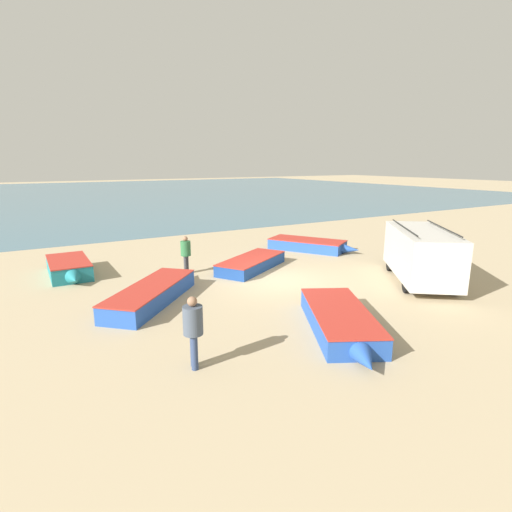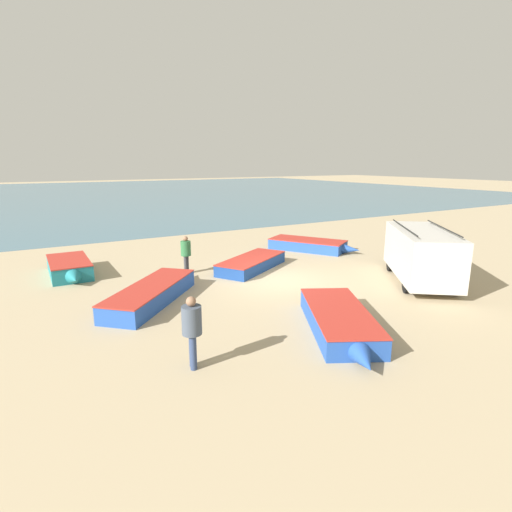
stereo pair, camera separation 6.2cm
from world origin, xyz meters
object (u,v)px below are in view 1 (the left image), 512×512
(fishing_rowboat_2, at_px, (154,292))
(fisherman_0, at_px, (186,251))
(parked_van, at_px, (421,253))
(fishing_rowboat_0, at_px, (69,268))
(fishing_rowboat_4, at_px, (253,263))
(fisherman_1, at_px, (193,326))
(fishing_rowboat_3, at_px, (341,321))
(fishing_rowboat_1, at_px, (309,245))

(fishing_rowboat_2, distance_m, fisherman_0, 3.64)
(parked_van, height_order, fishing_rowboat_2, parked_van)
(fishing_rowboat_0, bearing_deg, fisherman_0, 63.98)
(fishing_rowboat_4, bearing_deg, parked_van, -78.05)
(parked_van, distance_m, fisherman_1, 10.72)
(fishing_rowboat_3, distance_m, fisherman_0, 8.24)
(fisherman_1, bearing_deg, fishing_rowboat_4, 66.57)
(fishing_rowboat_2, xyz_separation_m, fishing_rowboat_4, (5.18, 2.05, -0.04))
(fishing_rowboat_3, bearing_deg, fishing_rowboat_4, -162.73)
(fishing_rowboat_2, height_order, fisherman_1, fisherman_1)
(fishing_rowboat_3, bearing_deg, fishing_rowboat_2, -116.27)
(fishing_rowboat_0, xyz_separation_m, fishing_rowboat_2, (2.20, -4.96, -0.03))
(parked_van, relative_size, fishing_rowboat_2, 1.10)
(fishing_rowboat_1, relative_size, fishing_rowboat_2, 1.02)
(fishing_rowboat_0, distance_m, fisherman_0, 5.00)
(parked_van, xyz_separation_m, fishing_rowboat_4, (-4.81, 5.16, -0.90))
(fishing_rowboat_3, height_order, fisherman_1, fisherman_1)
(fishing_rowboat_1, bearing_deg, fishing_rowboat_4, -100.08)
(fishing_rowboat_3, xyz_separation_m, fisherman_0, (-1.61, 8.05, 0.68))
(fishing_rowboat_1, xyz_separation_m, fishing_rowboat_2, (-9.81, -3.87, 0.02))
(fishing_rowboat_1, bearing_deg, parked_van, -30.07)
(fishing_rowboat_3, distance_m, fisherman_1, 4.46)
(fishing_rowboat_4, relative_size, fisherman_1, 2.61)
(fishing_rowboat_0, bearing_deg, fishing_rowboat_4, 68.50)
(fishing_rowboat_3, bearing_deg, fisherman_1, -64.64)
(fisherman_1, bearing_deg, fishing_rowboat_3, 13.07)
(fishing_rowboat_3, relative_size, fisherman_0, 2.93)
(fishing_rowboat_3, height_order, fishing_rowboat_4, fishing_rowboat_3)
(fishing_rowboat_0, distance_m, fishing_rowboat_2, 5.43)
(fishing_rowboat_1, bearing_deg, fisherman_0, -113.37)
(parked_van, bearing_deg, fishing_rowboat_0, 93.95)
(parked_van, xyz_separation_m, fishing_rowboat_2, (-9.99, 3.11, -0.86))
(fishing_rowboat_0, height_order, fishing_rowboat_1, fishing_rowboat_0)
(parked_van, relative_size, fishing_rowboat_3, 1.07)
(fishing_rowboat_0, xyz_separation_m, fisherman_1, (1.66, -10.06, 0.72))
(fishing_rowboat_4, bearing_deg, fishing_rowboat_2, 170.54)
(fishing_rowboat_1, relative_size, fishing_rowboat_3, 0.99)
(fishing_rowboat_2, bearing_deg, fishing_rowboat_4, -25.10)
(fishing_rowboat_2, xyz_separation_m, fisherman_0, (2.25, 2.79, 0.68))
(fisherman_0, height_order, fisherman_1, fisherman_1)
(fishing_rowboat_0, relative_size, fisherman_1, 2.20)
(fishing_rowboat_1, distance_m, fisherman_1, 13.72)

